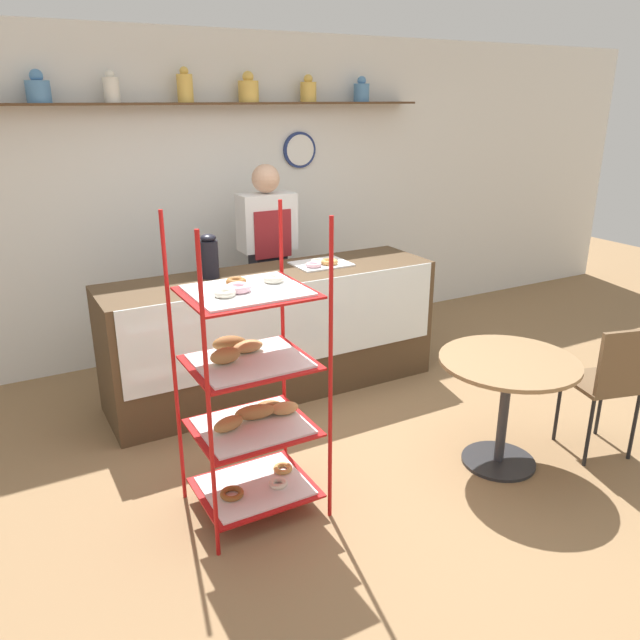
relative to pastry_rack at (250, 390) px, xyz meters
name	(u,v)px	position (x,y,z in m)	size (l,w,h in m)	color
ground_plane	(350,456)	(0.73, 0.17, -0.72)	(14.00, 14.00, 0.00)	olive
back_wall	(215,195)	(0.73, 2.44, 0.65)	(10.00, 0.30, 2.70)	white
display_counter	(274,333)	(0.73, 1.29, -0.24)	(2.53, 0.67, 0.95)	#4C3823
pastry_rack	(250,390)	(0.00, 0.00, 0.00)	(0.67, 0.57, 1.66)	#B71414
person_worker	(268,257)	(0.97, 1.88, 0.20)	(0.46, 0.23, 1.67)	#282833
cafe_table	(507,385)	(1.51, -0.35, -0.18)	(0.83, 0.83, 0.70)	#262628
cafe_chair	(611,377)	(2.13, -0.60, -0.17)	(0.47, 0.47, 0.89)	black
coffee_carafe	(209,257)	(0.29, 1.40, 0.38)	(0.13, 0.13, 0.32)	black
donut_tray_counter	(321,263)	(1.16, 1.31, 0.24)	(0.43, 0.33, 0.05)	white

